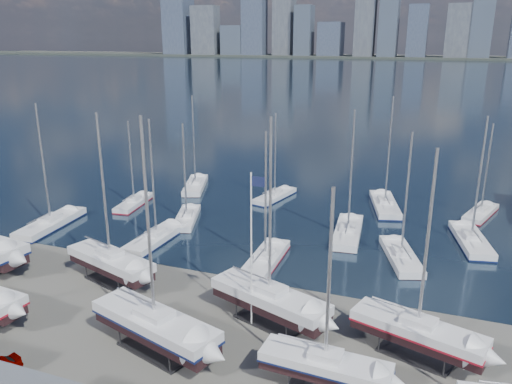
% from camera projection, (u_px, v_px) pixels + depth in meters
% --- Properties ---
extents(ground, '(1400.00, 1400.00, 0.00)m').
position_uv_depth(ground, '(184.00, 332.00, 39.00)').
color(ground, '#605E59').
rests_on(ground, ground).
extents(water, '(1400.00, 600.00, 0.40)m').
position_uv_depth(water, '(416.00, 74.00, 316.82)').
color(water, '#19273A').
rests_on(water, ground).
extents(far_shore, '(1400.00, 80.00, 2.20)m').
position_uv_depth(far_shore, '(430.00, 58.00, 549.42)').
color(far_shore, '#2D332D').
rests_on(far_shore, ground).
extents(skyline, '(639.14, 43.80, 107.69)m').
position_uv_depth(skyline, '(426.00, 21.00, 535.18)').
color(skyline, '#475166').
rests_on(skyline, far_shore).
extents(sailboat_cradle_2, '(10.15, 5.56, 15.97)m').
position_uv_depth(sailboat_cradle_2, '(110.00, 261.00, 46.51)').
color(sailboat_cradle_2, '#2D2D33').
rests_on(sailboat_cradle_2, ground).
extents(sailboat_cradle_3, '(11.20, 6.01, 17.33)m').
position_uv_depth(sailboat_cradle_3, '(155.00, 325.00, 36.11)').
color(sailboat_cradle_3, '#2D2D33').
rests_on(sailboat_cradle_3, ground).
extents(sailboat_cradle_4, '(10.62, 6.18, 16.69)m').
position_uv_depth(sailboat_cradle_4, '(269.00, 299.00, 39.74)').
color(sailboat_cradle_4, '#2D2D33').
rests_on(sailboat_cradle_4, ground).
extents(sailboat_cradle_5, '(8.61, 2.80, 13.91)m').
position_uv_depth(sailboat_cradle_5, '(325.00, 365.00, 31.94)').
color(sailboat_cradle_5, '#2D2D33').
rests_on(sailboat_cradle_5, ground).
extents(sailboat_cradle_6, '(9.85, 5.36, 15.38)m').
position_uv_depth(sailboat_cradle_6, '(417.00, 332.00, 35.46)').
color(sailboat_cradle_6, '#2D2D33').
rests_on(sailboat_cradle_6, ground).
extents(sailboat_moored_0, '(3.77, 10.71, 15.71)m').
position_uv_depth(sailboat_moored_0, '(51.00, 225.00, 60.57)').
color(sailboat_moored_0, black).
rests_on(sailboat_moored_0, water).
extents(sailboat_moored_1, '(3.26, 8.38, 12.20)m').
position_uv_depth(sailboat_moored_1, '(134.00, 203.00, 68.43)').
color(sailboat_moored_1, black).
rests_on(sailboat_moored_1, water).
extents(sailboat_moored_2, '(5.74, 10.10, 14.71)m').
position_uv_depth(sailboat_moored_2, '(195.00, 186.00, 76.19)').
color(sailboat_moored_2, black).
rests_on(sailboat_moored_2, water).
extents(sailboat_moored_3, '(3.03, 9.80, 14.54)m').
position_uv_depth(sailboat_moored_3, '(157.00, 239.00, 56.37)').
color(sailboat_moored_3, black).
rests_on(sailboat_moored_3, water).
extents(sailboat_moored_4, '(5.02, 8.87, 12.91)m').
position_uv_depth(sailboat_moored_4, '(187.00, 219.00, 62.53)').
color(sailboat_moored_4, black).
rests_on(sailboat_moored_4, water).
extents(sailboat_moored_5, '(4.27, 8.90, 12.82)m').
position_uv_depth(sailboat_moored_5, '(275.00, 197.00, 71.22)').
color(sailboat_moored_5, black).
rests_on(sailboat_moored_5, water).
extents(sailboat_moored_6, '(2.88, 9.61, 14.29)m').
position_uv_depth(sailboat_moored_6, '(265.00, 261.00, 50.74)').
color(sailboat_moored_6, black).
rests_on(sailboat_moored_6, water).
extents(sailboat_moored_7, '(3.75, 10.38, 15.35)m').
position_uv_depth(sailboat_moored_7, '(348.00, 233.00, 57.85)').
color(sailboat_moored_7, black).
rests_on(sailboat_moored_7, water).
extents(sailboat_moored_8, '(5.45, 10.89, 15.68)m').
position_uv_depth(sailboat_moored_8, '(385.00, 206.00, 67.26)').
color(sailboat_moored_8, black).
rests_on(sailboat_moored_8, water).
extents(sailboat_moored_9, '(5.41, 9.64, 14.03)m').
position_uv_depth(sailboat_moored_9, '(401.00, 257.00, 51.58)').
color(sailboat_moored_9, black).
rests_on(sailboat_moored_9, water).
extents(sailboat_moored_10, '(4.79, 10.39, 15.00)m').
position_uv_depth(sailboat_moored_10, '(471.00, 242.00, 55.58)').
color(sailboat_moored_10, black).
rests_on(sailboat_moored_10, water).
extents(sailboat_moored_11, '(4.94, 8.72, 12.58)m').
position_uv_depth(sailboat_moored_11, '(481.00, 214.00, 64.42)').
color(sailboat_moored_11, black).
rests_on(sailboat_moored_11, water).
extents(flagpole, '(1.12, 0.12, 12.67)m').
position_uv_depth(flagpole, '(252.00, 241.00, 37.78)').
color(flagpole, white).
rests_on(flagpole, ground).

